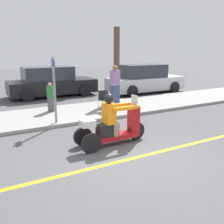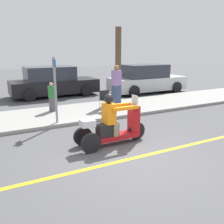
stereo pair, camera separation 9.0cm
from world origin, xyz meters
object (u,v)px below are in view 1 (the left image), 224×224
Objects in this scene: spectator_near_curb at (51,98)px; folding_chair_curbside at (105,98)px; spectator_end_of_line at (115,85)px; parked_car_lot_far at (51,82)px; tree_trunk at (117,65)px; motorcycle_trike at (112,126)px; parked_car_lot_center at (145,80)px; street_sign at (54,88)px.

folding_chair_curbside is at bearing -26.25° from spectator_near_curb.
spectator_end_of_line reaches higher than spectator_near_curb.
tree_trunk reaches higher than parked_car_lot_far.
motorcycle_trike is 0.44× the size of parked_car_lot_center.
folding_chair_curbside is at bearing -142.74° from parked_car_lot_center.
spectator_near_curb is (-2.97, -0.04, -0.28)m from spectator_end_of_line.
spectator_end_of_line reaches higher than motorcycle_trike.
spectator_end_of_line is 4.31m from parked_car_lot_far.
motorcycle_trike is 8.61m from parked_car_lot_center.
parked_car_lot_center is at bearing 31.45° from street_sign.
spectator_end_of_line is at bearing -64.12° from parked_car_lot_far.
parked_car_lot_far is 4.12m from tree_trunk.
parked_car_lot_far is at bearing 86.37° from motorcycle_trike.
spectator_near_curb is 0.25× the size of parked_car_lot_far.
spectator_near_curb is at bearing 80.34° from street_sign.
parked_car_lot_center is 3.54m from tree_trunk.
parked_car_lot_center reaches higher than parked_car_lot_far.
spectator_near_curb is at bearing -159.38° from parked_car_lot_center.
spectator_near_curb is 2.16m from folding_chair_curbside.
tree_trunk is (0.44, 0.63, 0.87)m from spectator_end_of_line.
parked_car_lot_center is (6.32, 2.38, 0.10)m from spectator_near_curb.
parked_car_lot_center reaches higher than motorcycle_trike.
street_sign reaches higher than spectator_near_curb.
tree_trunk is (3.41, 0.67, 1.15)m from spectator_near_curb.
parked_car_lot_far is (-1.88, 3.87, -0.20)m from spectator_end_of_line.
parked_car_lot_far is 5.44m from parked_car_lot_center.
parked_car_lot_center reaches higher than spectator_near_curb.
spectator_end_of_line is 2.12× the size of folding_chair_curbside.
spectator_end_of_line is (2.38, 4.09, 0.44)m from motorcycle_trike.
spectator_end_of_line reaches higher than folding_chair_curbside.
street_sign is (-0.87, 2.39, 0.80)m from motorcycle_trike.
spectator_end_of_line is at bearing 0.75° from spectator_near_curb.
spectator_end_of_line reaches higher than parked_car_lot_center.
spectator_end_of_line is 4.09m from parked_car_lot_center.
tree_trunk reaches higher than parked_car_lot_center.
motorcycle_trike is 7.98m from parked_car_lot_far.
parked_car_lot_far is at bearing 76.10° from street_sign.
spectator_near_curb is 0.53× the size of street_sign.
spectator_near_curb is at bearing 153.75° from folding_chair_curbside.
tree_trunk is at bearing -149.57° from parked_car_lot_center.
street_sign is (-1.38, -5.57, 0.56)m from parked_car_lot_far.
parked_car_lot_center is 2.12× the size of street_sign.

